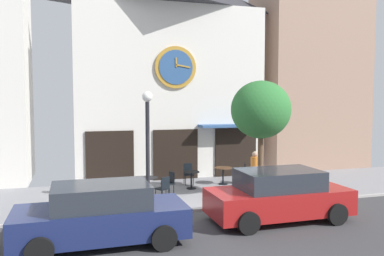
{
  "coord_description": "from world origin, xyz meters",
  "views": [
    {
      "loc": [
        -3.66,
        -12.29,
        3.69
      ],
      "look_at": [
        0.76,
        2.69,
        2.55
      ],
      "focal_mm": 37.19,
      "sensor_mm": 36.0,
      "label": 1
    }
  ],
  "objects_px": {
    "cafe_chair_near_lamp": "(115,195)",
    "cafe_chair_right_end": "(243,172)",
    "cafe_chair_by_entrance": "(164,187)",
    "cafe_chair_curbside": "(170,181)",
    "cafe_table_leftmost": "(223,172)",
    "cafe_table_center_left": "(191,177)",
    "street_tree": "(261,110)",
    "cafe_table_center": "(120,189)",
    "parked_car_red": "(279,196)",
    "cafe_table_near_door": "(148,183)",
    "parked_car_navy": "(101,215)",
    "cafe_chair_under_awning": "(188,172)",
    "street_lamp": "(148,148)",
    "pedestrian_orange": "(255,172)",
    "cafe_table_center_right": "(260,176)"
  },
  "relations": [
    {
      "from": "street_tree",
      "to": "cafe_table_leftmost",
      "type": "height_order",
      "value": "street_tree"
    },
    {
      "from": "cafe_table_leftmost",
      "to": "cafe_chair_right_end",
      "type": "bearing_deg",
      "value": -9.42
    },
    {
      "from": "cafe_table_center_right",
      "to": "cafe_chair_right_end",
      "type": "relative_size",
      "value": 0.83
    },
    {
      "from": "cafe_table_leftmost",
      "to": "cafe_chair_under_awning",
      "type": "height_order",
      "value": "cafe_chair_under_awning"
    },
    {
      "from": "cafe_chair_curbside",
      "to": "street_lamp",
      "type": "bearing_deg",
      "value": -130.05
    },
    {
      "from": "cafe_chair_under_awning",
      "to": "pedestrian_orange",
      "type": "relative_size",
      "value": 0.54
    },
    {
      "from": "cafe_chair_by_entrance",
      "to": "parked_car_navy",
      "type": "xyz_separation_m",
      "value": [
        -2.43,
        -3.72,
        0.23
      ]
    },
    {
      "from": "street_lamp",
      "to": "street_tree",
      "type": "relative_size",
      "value": 0.91
    },
    {
      "from": "cafe_chair_near_lamp",
      "to": "parked_car_navy",
      "type": "height_order",
      "value": "parked_car_navy"
    },
    {
      "from": "cafe_chair_by_entrance",
      "to": "cafe_chair_curbside",
      "type": "distance_m",
      "value": 0.94
    },
    {
      "from": "cafe_table_near_door",
      "to": "cafe_table_center_left",
      "type": "bearing_deg",
      "value": 25.74
    },
    {
      "from": "street_tree",
      "to": "cafe_table_leftmost",
      "type": "distance_m",
      "value": 3.87
    },
    {
      "from": "cafe_table_leftmost",
      "to": "pedestrian_orange",
      "type": "height_order",
      "value": "pedestrian_orange"
    },
    {
      "from": "cafe_chair_under_awning",
      "to": "parked_car_navy",
      "type": "bearing_deg",
      "value": -123.16
    },
    {
      "from": "cafe_chair_right_end",
      "to": "pedestrian_orange",
      "type": "relative_size",
      "value": 0.54
    },
    {
      "from": "cafe_table_center",
      "to": "cafe_chair_near_lamp",
      "type": "distance_m",
      "value": 0.84
    },
    {
      "from": "cafe_chair_right_end",
      "to": "cafe_chair_by_entrance",
      "type": "bearing_deg",
      "value": -153.79
    },
    {
      "from": "cafe_chair_near_lamp",
      "to": "cafe_table_center",
      "type": "bearing_deg",
      "value": 72.12
    },
    {
      "from": "cafe_table_center_left",
      "to": "cafe_table_near_door",
      "type": "bearing_deg",
      "value": -154.26
    },
    {
      "from": "street_lamp",
      "to": "cafe_table_center",
      "type": "relative_size",
      "value": 5.15
    },
    {
      "from": "cafe_table_leftmost",
      "to": "cafe_chair_by_entrance",
      "type": "bearing_deg",
      "value": -146.0
    },
    {
      "from": "cafe_chair_by_entrance",
      "to": "cafe_chair_curbside",
      "type": "xyz_separation_m",
      "value": [
        0.42,
        0.84,
        0.0
      ]
    },
    {
      "from": "cafe_table_leftmost",
      "to": "cafe_table_center_right",
      "type": "height_order",
      "value": "cafe_table_center_right"
    },
    {
      "from": "cafe_chair_under_awning",
      "to": "cafe_chair_curbside",
      "type": "relative_size",
      "value": 1.0
    },
    {
      "from": "cafe_chair_right_end",
      "to": "cafe_chair_near_lamp",
      "type": "height_order",
      "value": "same"
    },
    {
      "from": "cafe_chair_under_awning",
      "to": "cafe_chair_near_lamp",
      "type": "distance_m",
      "value": 4.76
    },
    {
      "from": "cafe_table_center_right",
      "to": "cafe_chair_near_lamp",
      "type": "height_order",
      "value": "cafe_chair_near_lamp"
    },
    {
      "from": "cafe_table_center_left",
      "to": "pedestrian_orange",
      "type": "relative_size",
      "value": 0.43
    },
    {
      "from": "cafe_chair_near_lamp",
      "to": "parked_car_navy",
      "type": "relative_size",
      "value": 0.21
    },
    {
      "from": "street_tree",
      "to": "cafe_table_center_right",
      "type": "xyz_separation_m",
      "value": [
        0.73,
        1.49,
        -2.75
      ]
    },
    {
      "from": "cafe_chair_curbside",
      "to": "pedestrian_orange",
      "type": "distance_m",
      "value": 3.33
    },
    {
      "from": "cafe_chair_under_awning",
      "to": "pedestrian_orange",
      "type": "distance_m",
      "value": 3.15
    },
    {
      "from": "cafe_table_center",
      "to": "cafe_table_leftmost",
      "type": "distance_m",
      "value": 5.08
    },
    {
      "from": "cafe_table_leftmost",
      "to": "street_lamp",
      "type": "bearing_deg",
      "value": -146.14
    },
    {
      "from": "cafe_table_center_left",
      "to": "cafe_chair_right_end",
      "type": "bearing_deg",
      "value": 6.92
    },
    {
      "from": "street_lamp",
      "to": "cafe_table_near_door",
      "type": "height_order",
      "value": "street_lamp"
    },
    {
      "from": "cafe_chair_by_entrance",
      "to": "cafe_chair_curbside",
      "type": "bearing_deg",
      "value": 63.63
    },
    {
      "from": "cafe_chair_by_entrance",
      "to": "pedestrian_orange",
      "type": "height_order",
      "value": "pedestrian_orange"
    },
    {
      "from": "cafe_chair_near_lamp",
      "to": "cafe_chair_right_end",
      "type": "bearing_deg",
      "value": 25.05
    },
    {
      "from": "street_lamp",
      "to": "cafe_table_leftmost",
      "type": "xyz_separation_m",
      "value": [
        3.74,
        2.51,
        -1.47
      ]
    },
    {
      "from": "cafe_table_near_door",
      "to": "cafe_chair_curbside",
      "type": "relative_size",
      "value": 0.85
    },
    {
      "from": "cafe_table_center_right",
      "to": "street_tree",
      "type": "bearing_deg",
      "value": -116.03
    },
    {
      "from": "cafe_table_center",
      "to": "parked_car_red",
      "type": "height_order",
      "value": "parked_car_red"
    },
    {
      "from": "cafe_table_center_left",
      "to": "cafe_chair_under_awning",
      "type": "distance_m",
      "value": 0.88
    },
    {
      "from": "parked_car_red",
      "to": "cafe_chair_curbside",
      "type": "bearing_deg",
      "value": 121.28
    },
    {
      "from": "street_tree",
      "to": "cafe_table_leftmost",
      "type": "xyz_separation_m",
      "value": [
        -0.44,
        2.7,
        -2.74
      ]
    },
    {
      "from": "cafe_chair_curbside",
      "to": "street_tree",
      "type": "bearing_deg",
      "value": -25.03
    },
    {
      "from": "cafe_chair_under_awning",
      "to": "parked_car_navy",
      "type": "height_order",
      "value": "parked_car_navy"
    },
    {
      "from": "street_tree",
      "to": "cafe_chair_curbside",
      "type": "height_order",
      "value": "street_tree"
    },
    {
      "from": "cafe_table_center_right",
      "to": "cafe_chair_right_end",
      "type": "bearing_deg",
      "value": 106.17
    }
  ]
}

